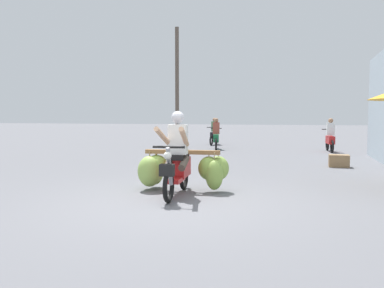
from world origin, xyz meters
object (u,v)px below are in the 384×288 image
motorbike_distant_far_ahead (214,134)px  produce_crate (339,161)px  utility_pole (177,88)px  motorbike_main_loaded (177,167)px  motorbike_distant_ahead_right (330,138)px  motorbike_distant_ahead_left (216,137)px

motorbike_distant_far_ahead → produce_crate: 9.22m
motorbike_distant_far_ahead → utility_pole: bearing=-120.8°
motorbike_main_loaded → motorbike_distant_ahead_right: (3.42, 9.74, 0.07)m
motorbike_main_loaded → motorbike_distant_ahead_right: bearing=70.7°
motorbike_distant_ahead_left → motorbike_distant_ahead_right: 4.82m
motorbike_distant_ahead_left → utility_pole: utility_pole is taller
produce_crate → utility_pole: size_ratio=0.10×
motorbike_main_loaded → motorbike_distant_far_ahead: (-2.09, 12.23, 0.07)m
utility_pole → produce_crate: bearing=-37.8°
motorbike_distant_ahead_right → produce_crate: 4.95m
utility_pole → motorbike_distant_ahead_left: bearing=-13.9°
motorbike_main_loaded → motorbike_distant_ahead_right: 10.32m
motorbike_main_loaded → produce_crate: size_ratio=3.27×
motorbike_distant_ahead_left → motorbike_distant_ahead_right: size_ratio=0.99×
motorbike_distant_far_ahead → motorbike_main_loaded: bearing=-80.3°
motorbike_distant_ahead_left → motorbike_distant_far_ahead: 2.76m
motorbike_distant_ahead_right → produce_crate: bearing=-90.6°
motorbike_distant_far_ahead → utility_pole: size_ratio=0.29×
motorbike_distant_ahead_right → utility_pole: bearing=177.4°
motorbike_distant_ahead_right → motorbike_distant_far_ahead: bearing=155.7°
produce_crate → motorbike_main_loaded: bearing=-125.0°
produce_crate → utility_pole: 8.95m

